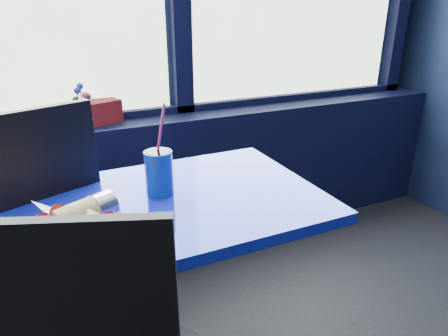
# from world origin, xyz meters

# --- Properties ---
(window_sill) EXTENTS (5.00, 0.26, 0.80)m
(window_sill) POSITION_xyz_m (0.00, 2.87, 0.40)
(window_sill) COLOR black
(window_sill) RESTS_ON ground
(near_table) EXTENTS (1.20, 0.70, 0.75)m
(near_table) POSITION_xyz_m (0.30, 2.00, 0.57)
(near_table) COLOR black
(near_table) RESTS_ON ground
(chair_near_back) EXTENTS (0.61, 0.62, 1.06)m
(chair_near_back) POSITION_xyz_m (0.02, 2.31, 0.61)
(chair_near_back) COLOR black
(chair_near_back) RESTS_ON ground
(planter_box) EXTENTS (0.60, 0.33, 0.12)m
(planter_box) POSITION_xyz_m (0.12, 2.84, 0.86)
(planter_box) COLOR maroon
(planter_box) RESTS_ON window_sill
(flower_vase) EXTENTS (0.12, 0.13, 0.22)m
(flower_vase) POSITION_xyz_m (0.22, 2.84, 0.87)
(flower_vase) COLOR silver
(flower_vase) RESTS_ON window_sill
(food_basket) EXTENTS (0.28, 0.26, 0.10)m
(food_basket) POSITION_xyz_m (0.06, 1.89, 0.79)
(food_basket) COLOR red
(food_basket) RESTS_ON near_table
(ketchup_bottle) EXTENTS (0.06, 0.06, 0.22)m
(ketchup_bottle) POSITION_xyz_m (0.15, 2.27, 0.85)
(ketchup_bottle) COLOR red
(ketchup_bottle) RESTS_ON near_table
(soda_cup) EXTENTS (0.10, 0.10, 0.33)m
(soda_cup) POSITION_xyz_m (0.37, 2.06, 0.83)
(soda_cup) COLOR #0D3495
(soda_cup) RESTS_ON near_table
(napkin) EXTENTS (0.16, 0.16, 0.00)m
(napkin) POSITION_xyz_m (0.01, 1.72, 0.75)
(napkin) COLOR white
(napkin) RESTS_ON near_table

